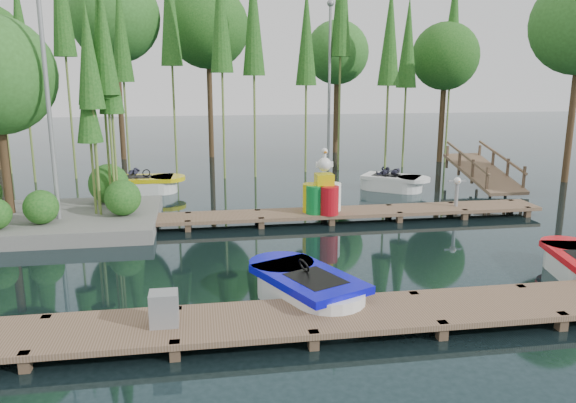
{
  "coord_description": "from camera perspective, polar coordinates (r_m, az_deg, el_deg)",
  "views": [
    {
      "loc": [
        -1.69,
        -13.09,
        4.27
      ],
      "look_at": [
        0.5,
        0.5,
        1.1
      ],
      "focal_mm": 35.0,
      "sensor_mm": 36.0,
      "label": 1
    }
  ],
  "objects": [
    {
      "name": "island",
      "position": [
        17.05,
        -25.09,
        8.11
      ],
      "size": [
        6.2,
        4.2,
        6.75
      ],
      "color": "slate",
      "rests_on": "ground"
    },
    {
      "name": "far_dock",
      "position": [
        16.33,
        0.61,
        -1.36
      ],
      "size": [
        15.0,
        1.2,
        0.5
      ],
      "color": "brown",
      "rests_on": "ground"
    },
    {
      "name": "tree_screen",
      "position": [
        23.76,
        -10.44,
        17.22
      ],
      "size": [
        34.42,
        18.53,
        10.31
      ],
      "color": "#46311D",
      "rests_on": "ground"
    },
    {
      "name": "utility_cabinet",
      "position": [
        9.37,
        -12.49,
        -10.57
      ],
      "size": [
        0.45,
        0.38,
        0.55
      ],
      "primitive_type": "cube",
      "color": "gray",
      "rests_on": "near_dock"
    },
    {
      "name": "ramp",
      "position": [
        22.62,
        19.21,
        2.88
      ],
      "size": [
        1.5,
        3.94,
        1.49
      ],
      "color": "brown",
      "rests_on": "ground"
    },
    {
      "name": "boat_white_far",
      "position": [
        21.19,
        10.54,
        1.88
      ],
      "size": [
        2.8,
        2.47,
        1.23
      ],
      "rotation": [
        0.0,
        0.0,
        0.08
      ],
      "color": "white",
      "rests_on": "ground"
    },
    {
      "name": "lamp_island",
      "position": [
        16.04,
        -23.43,
        11.9
      ],
      "size": [
        0.3,
        0.3,
        7.25
      ],
      "color": "gray",
      "rests_on": "ground"
    },
    {
      "name": "lamp_rear",
      "position": [
        24.75,
        4.23,
        12.91
      ],
      "size": [
        0.3,
        0.3,
        7.25
      ],
      "color": "gray",
      "rests_on": "ground"
    },
    {
      "name": "ground_plane",
      "position": [
        13.87,
        -1.72,
        -4.97
      ],
      "size": [
        90.0,
        90.0,
        0.0
      ],
      "primitive_type": "plane",
      "color": "#1B2F33"
    },
    {
      "name": "boat_blue",
      "position": [
        10.67,
        1.91,
        -9.01
      ],
      "size": [
        2.35,
        3.14,
        0.96
      ],
      "rotation": [
        0.0,
        0.0,
        0.43
      ],
      "color": "white",
      "rests_on": "ground"
    },
    {
      "name": "seagull_post",
      "position": [
        17.71,
        16.8,
        1.45
      ],
      "size": [
        0.56,
        0.3,
        0.89
      ],
      "color": "gray",
      "rests_on": "far_dock"
    },
    {
      "name": "drum_cluster",
      "position": [
        16.21,
        3.81,
        0.77
      ],
      "size": [
        1.09,
        1.0,
        1.88
      ],
      "color": "#0D7C2F",
      "rests_on": "far_dock"
    },
    {
      "name": "boat_yellow_far",
      "position": [
        21.05,
        -14.43,
        1.67
      ],
      "size": [
        2.84,
        1.4,
        1.39
      ],
      "rotation": [
        0.0,
        0.0,
        -0.4
      ],
      "color": "white",
      "rests_on": "ground"
    },
    {
      "name": "yellow_barrel",
      "position": [
        16.31,
        2.46,
        0.37
      ],
      "size": [
        0.55,
        0.55,
        0.83
      ],
      "primitive_type": "cylinder",
      "color": "#D7C40B",
      "rests_on": "far_dock"
    },
    {
      "name": "near_dock",
      "position": [
        9.64,
        1.84,
        -11.79
      ],
      "size": [
        18.0,
        1.5,
        0.5
      ],
      "color": "brown",
      "rests_on": "ground"
    }
  ]
}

